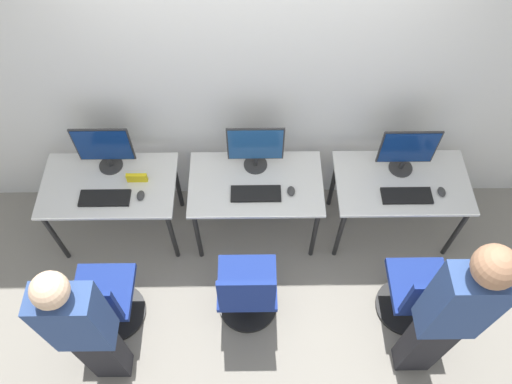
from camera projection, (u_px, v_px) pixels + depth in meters
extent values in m
plane|color=gray|center=(256.00, 259.00, 4.31)|extent=(20.00, 20.00, 0.00)
cube|color=silver|center=(255.00, 78.00, 3.56)|extent=(12.00, 0.05, 2.80)
cube|color=silver|center=(108.00, 185.00, 3.89)|extent=(1.05, 0.62, 0.02)
cylinder|color=black|center=(56.00, 237.00, 4.04)|extent=(0.04, 0.04, 0.69)
cylinder|color=black|center=(173.00, 236.00, 4.05)|extent=(0.04, 0.04, 0.69)
cylinder|color=black|center=(68.00, 184.00, 4.33)|extent=(0.04, 0.04, 0.69)
cylinder|color=black|center=(177.00, 183.00, 4.33)|extent=(0.04, 0.04, 0.69)
cylinder|color=#2D2D2D|center=(111.00, 165.00, 3.98)|extent=(0.19, 0.19, 0.01)
cylinder|color=#2D2D2D|center=(110.00, 162.00, 3.94)|extent=(0.04, 0.04, 0.09)
cube|color=#2D2D2D|center=(103.00, 145.00, 3.77)|extent=(0.43, 0.01, 0.35)
cube|color=navy|center=(103.00, 145.00, 3.76)|extent=(0.41, 0.01, 0.33)
cube|color=black|center=(105.00, 198.00, 3.80)|extent=(0.39, 0.15, 0.02)
ellipsoid|color=#333333|center=(141.00, 195.00, 3.80)|extent=(0.06, 0.09, 0.03)
cylinder|color=black|center=(116.00, 312.00, 4.03)|extent=(0.48, 0.48, 0.03)
cylinder|color=black|center=(110.00, 303.00, 3.86)|extent=(0.04, 0.04, 0.38)
cube|color=navy|center=(103.00, 292.00, 3.67)|extent=(0.44, 0.44, 0.05)
cube|color=navy|center=(89.00, 306.00, 3.36)|extent=(0.40, 0.04, 0.44)
cube|color=#232328|center=(104.00, 352.00, 3.50)|extent=(0.25, 0.16, 0.73)
cube|color=navy|center=(74.00, 319.00, 2.93)|extent=(0.36, 0.20, 0.64)
sphere|color=beige|center=(50.00, 290.00, 2.58)|extent=(0.21, 0.21, 0.21)
cube|color=silver|center=(256.00, 184.00, 3.90)|extent=(1.05, 0.62, 0.02)
cylinder|color=black|center=(198.00, 236.00, 4.05)|extent=(0.04, 0.04, 0.69)
cylinder|color=black|center=(314.00, 234.00, 4.05)|extent=(0.04, 0.04, 0.69)
cylinder|color=black|center=(201.00, 183.00, 4.34)|extent=(0.04, 0.04, 0.69)
cylinder|color=black|center=(310.00, 182.00, 4.34)|extent=(0.04, 0.04, 0.69)
cylinder|color=#2D2D2D|center=(256.00, 165.00, 3.98)|extent=(0.19, 0.19, 0.01)
cylinder|color=#2D2D2D|center=(256.00, 161.00, 3.94)|extent=(0.04, 0.04, 0.09)
cube|color=#2D2D2D|center=(255.00, 144.00, 3.77)|extent=(0.43, 0.01, 0.35)
cube|color=navy|center=(255.00, 145.00, 3.77)|extent=(0.41, 0.01, 0.33)
cube|color=black|center=(256.00, 194.00, 3.82)|extent=(0.39, 0.15, 0.02)
ellipsoid|color=#333333|center=(291.00, 191.00, 3.83)|extent=(0.06, 0.09, 0.03)
cylinder|color=black|center=(248.00, 304.00, 4.07)|extent=(0.48, 0.48, 0.03)
cylinder|color=black|center=(248.00, 294.00, 3.90)|extent=(0.04, 0.04, 0.38)
cube|color=navy|center=(247.00, 283.00, 3.72)|extent=(0.44, 0.44, 0.05)
cube|color=navy|center=(247.00, 296.00, 3.40)|extent=(0.40, 0.04, 0.44)
cube|color=silver|center=(403.00, 183.00, 3.91)|extent=(1.05, 0.62, 0.02)
cylinder|color=black|center=(339.00, 234.00, 4.05)|extent=(0.04, 0.04, 0.69)
cylinder|color=black|center=(456.00, 233.00, 4.06)|extent=(0.04, 0.04, 0.69)
cylinder|color=black|center=(333.00, 182.00, 4.34)|extent=(0.04, 0.04, 0.69)
cylinder|color=black|center=(442.00, 181.00, 4.35)|extent=(0.04, 0.04, 0.69)
cylinder|color=#2D2D2D|center=(400.00, 168.00, 3.96)|extent=(0.19, 0.19, 0.01)
cylinder|color=#2D2D2D|center=(402.00, 164.00, 3.92)|extent=(0.04, 0.04, 0.09)
cube|color=#2D2D2D|center=(408.00, 147.00, 3.75)|extent=(0.43, 0.01, 0.35)
cube|color=navy|center=(409.00, 148.00, 3.75)|extent=(0.41, 0.01, 0.33)
cube|color=black|center=(407.00, 196.00, 3.81)|extent=(0.39, 0.15, 0.02)
ellipsoid|color=#333333|center=(442.00, 192.00, 3.82)|extent=(0.06, 0.09, 0.03)
cylinder|color=black|center=(405.00, 307.00, 4.05)|extent=(0.48, 0.48, 0.03)
cylinder|color=black|center=(412.00, 297.00, 3.88)|extent=(0.04, 0.04, 0.38)
cube|color=navy|center=(419.00, 286.00, 3.70)|extent=(0.44, 0.44, 0.05)
cube|color=navy|center=(435.00, 299.00, 3.39)|extent=(0.40, 0.04, 0.44)
cube|color=#232328|center=(424.00, 343.00, 3.49)|extent=(0.25, 0.16, 0.82)
cube|color=navy|center=(462.00, 303.00, 2.85)|extent=(0.36, 0.20, 0.72)
sphere|color=#9E7051|center=(495.00, 267.00, 2.46)|extent=(0.23, 0.23, 0.23)
cube|color=yellow|center=(137.00, 178.00, 3.87)|extent=(0.16, 0.03, 0.08)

